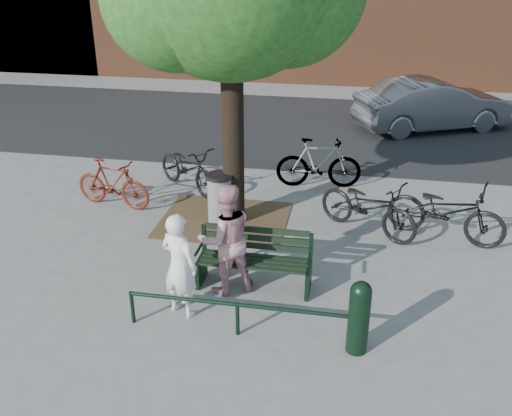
% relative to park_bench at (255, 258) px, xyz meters
% --- Properties ---
extents(ground, '(90.00, 90.00, 0.00)m').
position_rel_park_bench_xyz_m(ground, '(0.00, -0.08, -0.48)').
color(ground, gray).
rests_on(ground, ground).
extents(dirt_pit, '(2.40, 2.00, 0.02)m').
position_rel_park_bench_xyz_m(dirt_pit, '(-1.00, 2.12, -0.47)').
color(dirt_pit, brown).
rests_on(dirt_pit, ground).
extents(road, '(40.00, 7.00, 0.01)m').
position_rel_park_bench_xyz_m(road, '(0.00, 8.42, -0.47)').
color(road, black).
rests_on(road, ground).
extents(park_bench, '(1.74, 0.54, 0.97)m').
position_rel_park_bench_xyz_m(park_bench, '(0.00, 0.00, 0.00)').
color(park_bench, black).
rests_on(park_bench, ground).
extents(guard_railing, '(3.06, 0.06, 0.51)m').
position_rel_park_bench_xyz_m(guard_railing, '(0.00, -1.28, -0.08)').
color(guard_railing, black).
rests_on(guard_railing, ground).
extents(person_left, '(0.67, 0.56, 1.57)m').
position_rel_park_bench_xyz_m(person_left, '(-0.90, -0.92, 0.31)').
color(person_left, white).
rests_on(person_left, ground).
extents(person_right, '(1.06, 0.99, 1.75)m').
position_rel_park_bench_xyz_m(person_right, '(-0.40, -0.22, 0.39)').
color(person_right, '#CA8B8D').
rests_on(person_right, ground).
extents(bollard, '(0.28, 0.28, 1.05)m').
position_rel_park_bench_xyz_m(bollard, '(1.60, -1.32, 0.08)').
color(bollard, black).
rests_on(bollard, ground).
extents(litter_bin, '(0.50, 0.50, 1.03)m').
position_rel_park_bench_xyz_m(litter_bin, '(-1.02, 1.92, 0.04)').
color(litter_bin, gray).
rests_on(litter_bin, ground).
extents(bicycle_a, '(1.92, 1.69, 1.00)m').
position_rel_park_bench_xyz_m(bicycle_a, '(-2.11, 3.46, 0.02)').
color(bicycle_a, black).
rests_on(bicycle_a, ground).
extents(bicycle_b, '(1.71, 0.78, 0.99)m').
position_rel_park_bench_xyz_m(bicycle_b, '(-3.34, 2.36, 0.02)').
color(bicycle_b, '#52170B').
rests_on(bicycle_b, ground).
extents(bicycle_c, '(2.07, 1.64, 1.05)m').
position_rel_park_bench_xyz_m(bicycle_c, '(1.69, 2.12, 0.05)').
color(bicycle_c, black).
rests_on(bicycle_c, ground).
extents(bicycle_d, '(1.88, 0.72, 1.10)m').
position_rel_park_bench_xyz_m(bicycle_d, '(0.63, 4.12, 0.07)').
color(bicycle_d, gray).
rests_on(bicycle_d, ground).
extents(bicycle_e, '(2.21, 1.36, 1.10)m').
position_rel_park_bench_xyz_m(bicycle_e, '(3.05, 2.12, 0.07)').
color(bicycle_e, black).
rests_on(bicycle_e, ground).
extents(parked_car, '(4.57, 3.20, 1.43)m').
position_rel_park_bench_xyz_m(parked_car, '(3.43, 8.95, 0.24)').
color(parked_car, slate).
rests_on(parked_car, ground).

